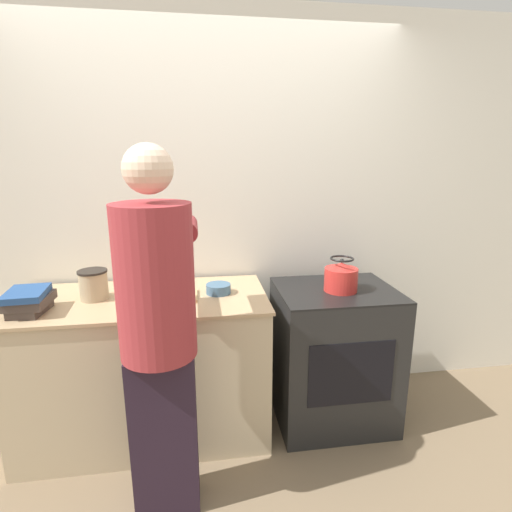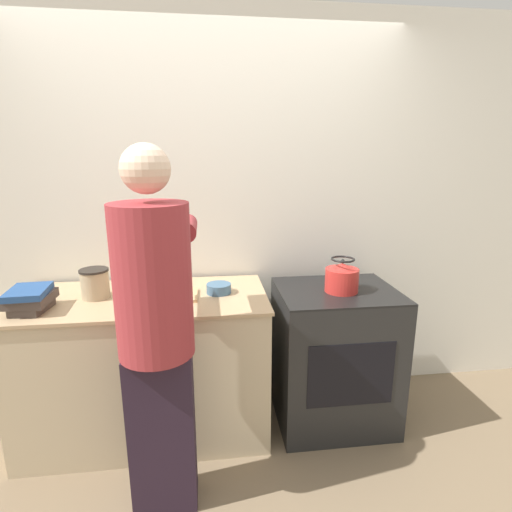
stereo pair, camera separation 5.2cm
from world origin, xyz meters
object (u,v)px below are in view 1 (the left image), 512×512
object	(u,v)px
kettle	(341,277)
bowl_prep	(218,289)
person	(158,327)
canister_jar	(94,285)
knife	(161,295)
cutting_board	(165,297)
oven	(333,355)

from	to	relation	value
kettle	bowl_prep	bearing A→B (deg)	174.10
kettle	bowl_prep	size ratio (longest dim) A/B	1.41
kettle	bowl_prep	distance (m)	0.74
person	canister_jar	size ratio (longest dim) A/B	10.19
knife	canister_jar	distance (m)	0.39
canister_jar	person	bearing A→B (deg)	-54.81
canister_jar	cutting_board	bearing A→B (deg)	-7.01
cutting_board	knife	xyz separation A→B (m)	(-0.02, 0.00, 0.01)
knife	bowl_prep	bearing A→B (deg)	-3.68
person	knife	bearing A→B (deg)	93.21
bowl_prep	kettle	bearing A→B (deg)	-5.90
oven	bowl_prep	size ratio (longest dim) A/B	6.08
person	kettle	distance (m)	1.15
bowl_prep	cutting_board	bearing A→B (deg)	-172.75
kettle	bowl_prep	world-z (taller)	kettle
cutting_board	knife	world-z (taller)	knife
person	cutting_board	xyz separation A→B (m)	(-0.01, 0.53, -0.05)
oven	knife	distance (m)	1.15
canister_jar	bowl_prep	bearing A→B (deg)	-0.76
cutting_board	canister_jar	world-z (taller)	canister_jar
bowl_prep	knife	bearing A→B (deg)	-173.65
knife	kettle	distance (m)	1.07
person	knife	xyz separation A→B (m)	(-0.03, 0.53, -0.04)
oven	knife	bearing A→B (deg)	179.67
knife	bowl_prep	xyz separation A→B (m)	(0.33, 0.04, 0.01)
oven	cutting_board	bearing A→B (deg)	179.81
oven	canister_jar	distance (m)	1.53
knife	bowl_prep	distance (m)	0.33
oven	person	distance (m)	1.26
knife	kettle	world-z (taller)	kettle
knife	canister_jar	bearing A→B (deg)	162.98
bowl_prep	oven	bearing A→B (deg)	-3.39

